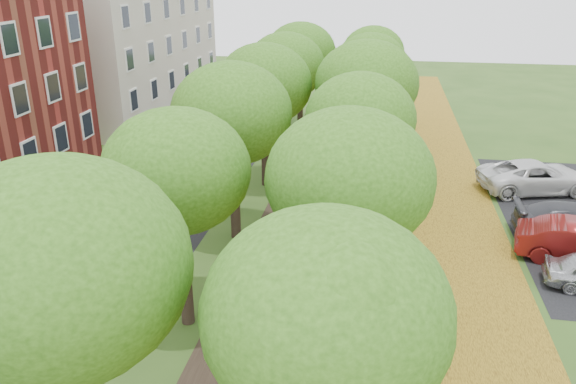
% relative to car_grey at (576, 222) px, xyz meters
% --- Properties ---
extents(street_asphalt, '(8.00, 70.00, 0.01)m').
position_rel_car_grey_xyz_m(street_asphalt, '(-18.88, 0.84, -0.70)').
color(street_asphalt, black).
rests_on(street_asphalt, ground).
extents(footpath, '(3.20, 70.00, 0.01)m').
position_rel_car_grey_xyz_m(footpath, '(-11.38, 0.84, -0.70)').
color(footpath, black).
rests_on(footpath, ground).
extents(leaf_verge, '(7.50, 70.00, 0.01)m').
position_rel_car_grey_xyz_m(leaf_verge, '(-6.38, 0.84, -0.70)').
color(leaf_verge, '#B08820').
rests_on(leaf_verge, ground).
extents(tree_row_west, '(4.39, 34.39, 6.79)m').
position_rel_car_grey_xyz_m(tree_row_west, '(-13.58, 0.84, 4.19)').
color(tree_row_west, black).
rests_on(tree_row_west, ground).
extents(tree_row_east, '(4.39, 34.39, 6.79)m').
position_rel_car_grey_xyz_m(tree_row_east, '(-8.78, 0.84, 4.19)').
color(tree_row_east, black).
rests_on(tree_row_east, ground).
extents(building_cream, '(10.30, 20.30, 10.40)m').
position_rel_car_grey_xyz_m(building_cream, '(-28.38, 18.84, 4.50)').
color(building_cream, beige).
rests_on(building_cream, ground).
extents(car_grey, '(4.87, 2.00, 1.41)m').
position_rel_car_grey_xyz_m(car_grey, '(0.00, 0.00, 0.00)').
color(car_grey, '#36373C').
rests_on(car_grey, ground).
extents(car_white, '(5.93, 3.83, 1.52)m').
position_rel_car_grey_xyz_m(car_white, '(-0.38, 5.15, 0.05)').
color(car_white, silver).
rests_on(car_white, ground).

